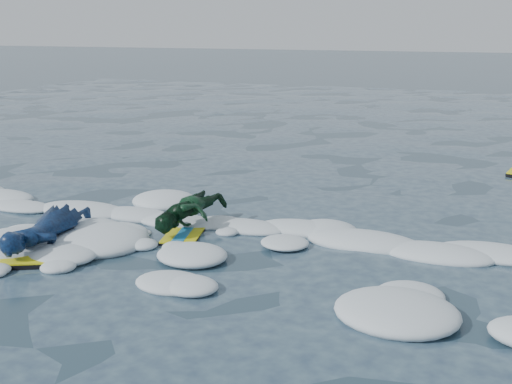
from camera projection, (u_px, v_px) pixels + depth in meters
ground at (156, 265)px, 7.05m from camera, size 120.00×120.00×0.00m
foam_band at (197, 237)px, 7.99m from camera, size 12.00×3.10×0.30m
prone_woman_unit at (44, 232)px, 7.54m from camera, size 0.98×1.67×0.41m
prone_child_unit at (190, 215)px, 8.08m from camera, size 0.76×1.28×0.47m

